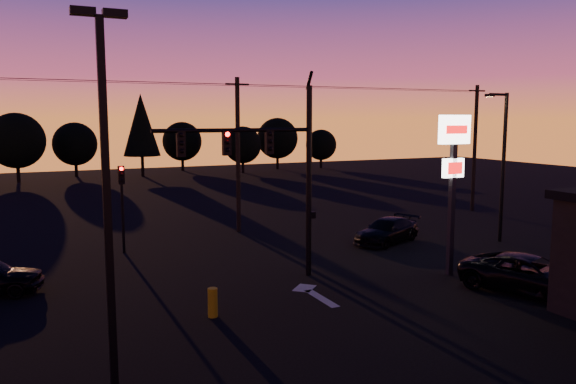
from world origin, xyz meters
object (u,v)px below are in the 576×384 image
object	(u,v)px
parking_lot_light	(106,178)
pylon_sign	(453,160)
car_right	(387,231)
suv_parked	(531,275)
streetlight	(502,161)
secondary_signal	(122,196)
bollard	(213,303)
traffic_signal_mast	(274,161)

from	to	relation	value
parking_lot_light	pylon_sign	size ratio (longest dim) A/B	1.34
car_right	suv_parked	distance (m)	9.69
streetlight	suv_parked	world-z (taller)	streetlight
secondary_signal	pylon_sign	size ratio (longest dim) A/B	0.64
secondary_signal	bollard	distance (m)	10.97
streetlight	suv_parked	distance (m)	10.07
suv_parked	car_right	bearing A→B (deg)	66.78
pylon_sign	traffic_signal_mast	bearing A→B (deg)	160.64
secondary_signal	streetlight	size ratio (longest dim) A/B	0.54
secondary_signal	bollard	xyz separation A→B (m)	(1.25, -10.64, -2.36)
suv_parked	traffic_signal_mast	bearing A→B (deg)	122.43
pylon_sign	car_right	distance (m)	7.76
traffic_signal_mast	pylon_sign	world-z (taller)	traffic_signal_mast
parking_lot_light	streetlight	size ratio (longest dim) A/B	1.14
parking_lot_light	secondary_signal	bearing A→B (deg)	80.21
parking_lot_light	suv_parked	distance (m)	16.25
secondary_signal	car_right	distance (m)	13.91
parking_lot_light	streetlight	xyz separation A→B (m)	(21.41, 8.50, -0.85)
parking_lot_light	car_right	bearing A→B (deg)	34.60
pylon_sign	streetlight	bearing A→B (deg)	30.08
parking_lot_light	suv_parked	bearing A→B (deg)	4.34
traffic_signal_mast	streetlight	distance (m)	14.10
parking_lot_light	bollard	distance (m)	7.18
traffic_signal_mast	streetlight	world-z (taller)	traffic_signal_mast
secondary_signal	traffic_signal_mast	bearing A→B (deg)	-56.81
parking_lot_light	traffic_signal_mast	bearing A→B (deg)	43.37
secondary_signal	car_right	world-z (taller)	secondary_signal
parking_lot_light	bollard	world-z (taller)	parking_lot_light
bollard	streetlight	bearing A→B (deg)	14.77
traffic_signal_mast	suv_parked	distance (m)	10.87
parking_lot_light	suv_parked	size ratio (longest dim) A/B	1.76
secondary_signal	streetlight	world-z (taller)	streetlight
car_right	suv_parked	bearing A→B (deg)	-24.31
traffic_signal_mast	car_right	bearing A→B (deg)	24.89
car_right	suv_parked	world-z (taller)	suv_parked
streetlight	car_right	size ratio (longest dim) A/B	1.77
pylon_sign	bollard	size ratio (longest dim) A/B	6.83
pylon_sign	suv_parked	distance (m)	5.45
secondary_signal	parking_lot_light	xyz separation A→B (m)	(-2.50, -14.49, 2.41)
secondary_signal	suv_parked	xyz separation A→B (m)	(13.06, -13.31, -2.14)
streetlight	car_right	bearing A→B (deg)	157.32
parking_lot_light	bollard	size ratio (longest dim) A/B	9.17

